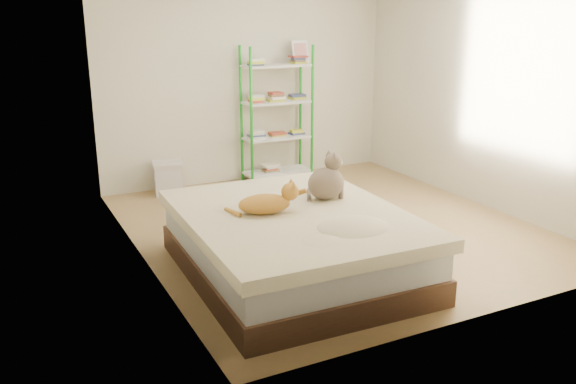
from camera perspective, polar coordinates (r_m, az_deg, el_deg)
room at (r=5.89m, az=4.29°, el=8.69°), size 3.81×4.21×2.61m
bed at (r=5.03m, az=0.52°, el=-4.83°), size 1.77×2.18×0.54m
orange_cat at (r=4.88m, az=-2.23°, el=-0.89°), size 0.55×0.38×0.20m
grey_cat at (r=5.23m, az=3.58°, el=1.45°), size 0.37×0.31×0.41m
shelf_unit at (r=7.74m, az=-0.99°, el=7.37°), size 0.90×0.36×1.74m
cardboard_box at (r=6.68m, az=1.79°, el=-0.16°), size 0.52×0.50×0.40m
white_bin at (r=7.36m, az=-11.15°, el=1.30°), size 0.39×0.36×0.39m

